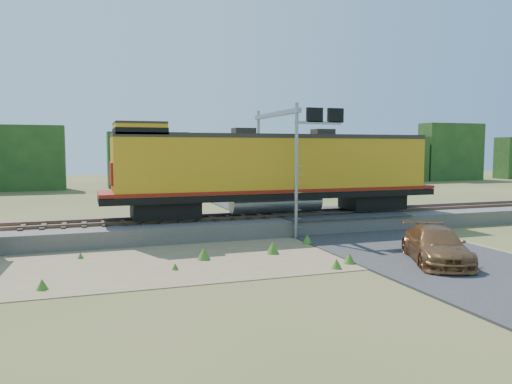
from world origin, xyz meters
name	(u,v)px	position (x,y,z in m)	size (l,w,h in m)	color
ground	(247,257)	(0.00, 0.00, 0.00)	(140.00, 140.00, 0.00)	#475123
ballast	(212,226)	(0.00, 6.00, 0.40)	(70.00, 5.00, 0.80)	slate
rails	(212,217)	(0.00, 6.00, 0.88)	(70.00, 1.54, 0.16)	brown
dirt_shoulder	(197,258)	(-2.00, 0.50, 0.01)	(26.00, 8.00, 0.03)	#8C7754
road	(385,242)	(7.00, 0.74, 0.09)	(7.00, 66.00, 0.86)	#38383A
tree_line_north	(143,161)	(0.00, 38.00, 3.07)	(130.00, 3.00, 6.50)	#183D16
weed_clumps	(161,263)	(-3.50, 0.10, 0.00)	(15.00, 6.20, 0.56)	#407321
locomotive	(272,170)	(3.32, 6.00, 3.31)	(18.45, 2.81, 4.76)	black
signal_gantry	(286,138)	(3.88, 5.35, 5.01)	(2.64, 6.20, 6.65)	gray
car	(436,246)	(6.59, -3.36, 0.69)	(1.94, 4.76, 1.38)	brown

